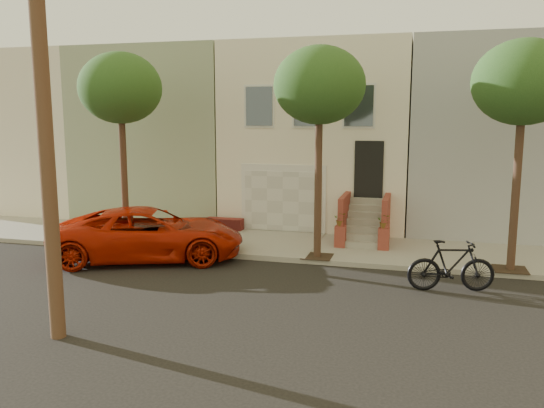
# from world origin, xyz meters

# --- Properties ---
(ground) EXTENTS (90.00, 90.00, 0.00)m
(ground) POSITION_xyz_m (0.00, 0.00, 0.00)
(ground) COLOR black
(ground) RESTS_ON ground
(sidewalk) EXTENTS (40.00, 3.70, 0.15)m
(sidewalk) POSITION_xyz_m (0.00, 5.35, 0.07)
(sidewalk) COLOR gray
(sidewalk) RESTS_ON ground
(house_row) EXTENTS (33.10, 11.70, 7.00)m
(house_row) POSITION_xyz_m (0.00, 11.19, 3.64)
(house_row) COLOR silver
(house_row) RESTS_ON sidewalk
(tree_left) EXTENTS (2.70, 2.57, 6.30)m
(tree_left) POSITION_xyz_m (-5.50, 3.90, 5.26)
(tree_left) COLOR #2D2116
(tree_left) RESTS_ON sidewalk
(tree_mid) EXTENTS (2.70, 2.57, 6.30)m
(tree_mid) POSITION_xyz_m (1.00, 3.90, 5.26)
(tree_mid) COLOR #2D2116
(tree_mid) RESTS_ON sidewalk
(tree_right) EXTENTS (2.70, 2.57, 6.30)m
(tree_right) POSITION_xyz_m (6.50, 3.90, 5.26)
(tree_right) COLOR #2D2116
(tree_right) RESTS_ON sidewalk
(pickup_truck) EXTENTS (6.37, 4.56, 1.61)m
(pickup_truck) POSITION_xyz_m (-4.09, 2.80, 0.81)
(pickup_truck) COLOR #AD1903
(pickup_truck) RESTS_ON ground
(motorcycle) EXTENTS (2.29, 1.10, 1.32)m
(motorcycle) POSITION_xyz_m (4.80, 1.95, 0.66)
(motorcycle) COLOR black
(motorcycle) RESTS_ON ground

